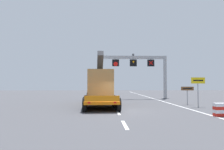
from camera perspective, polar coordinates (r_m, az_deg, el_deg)
ground at (r=17.95m, az=2.01°, el=-9.42°), size 112.00×112.00×0.00m
lane_markings at (r=39.12m, az=-0.73°, el=-5.56°), size 0.20×57.15×0.01m
edge_line_right at (r=30.80m, az=11.87°, el=-6.39°), size 0.20×63.00×0.01m
overhead_lane_gantry at (r=32.85m, az=7.93°, el=2.74°), size 10.21×0.90×6.70m
heavy_haul_truck_orange at (r=24.68m, az=-3.42°, el=-2.85°), size 3.57×14.15×5.30m
exit_sign_yellow at (r=22.61m, az=21.61°, el=-2.38°), size 1.34×0.15×2.84m
tourist_info_sign_brown at (r=24.76m, az=19.14°, el=-3.99°), size 1.37×0.15×1.91m
crash_barrier_striped at (r=16.77m, az=26.74°, el=-8.13°), size 1.02×0.54×0.90m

